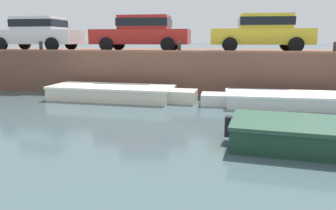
{
  "coord_description": "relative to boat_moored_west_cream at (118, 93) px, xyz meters",
  "views": [
    {
      "loc": [
        0.49,
        -0.74,
        2.23
      ],
      "look_at": [
        -0.39,
        4.32,
        1.2
      ],
      "focal_mm": 35.0,
      "sensor_mm": 36.0,
      "label": 1
    }
  ],
  "objects": [
    {
      "name": "boat_moored_west_cream",
      "position": [
        0.0,
        0.0,
        0.0
      ],
      "size": [
        5.58,
        2.03,
        0.52
      ],
      "color": "silver",
      "rests_on": "ground"
    },
    {
      "name": "mooring_bollard_east",
      "position": [
        8.01,
        1.66,
        1.7
      ],
      "size": [
        0.15,
        0.15,
        0.45
      ],
      "color": "#2D2B28",
      "rests_on": "far_quay_wall"
    },
    {
      "name": "ground_plane",
      "position": [
        3.45,
        -4.76,
        -0.26
      ],
      "size": [
        400.0,
        400.0,
        0.0
      ],
      "primitive_type": "plane",
      "color": "#3D5156"
    },
    {
      "name": "car_leftmost_white",
      "position": [
        -4.84,
        2.9,
        2.31
      ],
      "size": [
        4.13,
        2.02,
        1.54
      ],
      "color": "white",
      "rests_on": "far_quay_wall"
    },
    {
      "name": "boat_moored_central_white",
      "position": [
        5.99,
        -0.32,
        -0.03
      ],
      "size": [
        5.25,
        1.81,
        0.46
      ],
      "color": "white",
      "rests_on": "ground"
    },
    {
      "name": "mooring_bollard_mid",
      "position": [
        2.1,
        1.66,
        1.7
      ],
      "size": [
        0.15,
        0.15,
        0.45
      ],
      "color": "#2D2B28",
      "rests_on": "far_quay_wall"
    },
    {
      "name": "mooring_bollard_west",
      "position": [
        -4.0,
        1.66,
        1.7
      ],
      "size": [
        0.15,
        0.15,
        0.45
      ],
      "color": "#2D2B28",
      "rests_on": "far_quay_wall"
    },
    {
      "name": "far_quay_wall",
      "position": [
        3.45,
        4.41,
        0.6
      ],
      "size": [
        60.0,
        6.0,
        1.72
      ],
      "primitive_type": "cube",
      "color": "brown",
      "rests_on": "ground"
    },
    {
      "name": "far_wall_coping",
      "position": [
        3.45,
        1.53,
        1.5
      ],
      "size": [
        60.0,
        0.24,
        0.08
      ],
      "primitive_type": "cube",
      "color": "brown",
      "rests_on": "far_quay_wall"
    },
    {
      "name": "car_left_inner_red",
      "position": [
        0.27,
        2.9,
        2.31
      ],
      "size": [
        4.35,
        1.98,
        1.54
      ],
      "color": "#B2231E",
      "rests_on": "far_quay_wall"
    },
    {
      "name": "car_centre_yellow",
      "position": [
        5.44,
        2.9,
        2.31
      ],
      "size": [
        4.17,
        2.0,
        1.54
      ],
      "color": "yellow",
      "rests_on": "far_quay_wall"
    }
  ]
}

